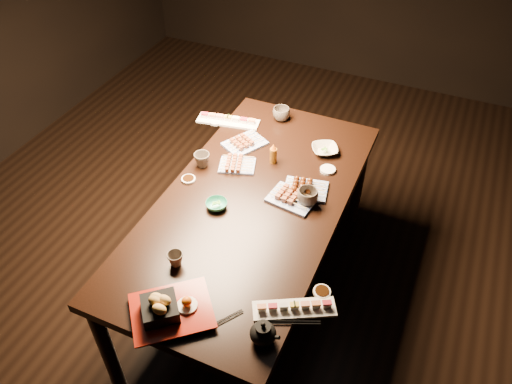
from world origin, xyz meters
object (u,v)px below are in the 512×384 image
Objects in this scene: yakitori_plate_left at (245,141)px; teacup_mid_right at (308,197)px; dining_table at (252,249)px; teacup_far_left at (202,160)px; teacup_near_left at (175,259)px; edamame_bowl_green at (217,205)px; sushi_platter_far at (228,119)px; edamame_bowl_cream at (325,150)px; condiment_bottle at (273,153)px; teacup_far_right at (281,114)px; teapot at (263,332)px; yakitori_plate_center at (237,163)px; sushi_platter_near at (294,307)px; yakitori_plate_right at (292,196)px; tempura_tray at (171,305)px.

yakitori_plate_left is 2.16× the size of teacup_mid_right.
teacup_far_left reaches higher than dining_table.
dining_table is at bearing 74.71° from teacup_near_left.
edamame_bowl_green reaches higher than dining_table.
sushi_platter_far is 1.15m from teacup_near_left.
sushi_platter_far is at bearing 175.69° from edamame_bowl_cream.
teacup_far_right is at bearing 105.81° from condiment_bottle.
edamame_bowl_green is 0.79m from teapot.
yakitori_plate_center is at bearing 112.54° from sushi_platter_far.
sushi_platter_near is (0.43, -0.54, 0.40)m from dining_table.
yakitori_plate_center is 0.40m from yakitori_plate_right.
teacup_near_left reaches higher than yakitori_plate_right.
tempura_tray is 0.97m from teacup_far_left.
teapot is (0.80, -1.31, 0.03)m from sushi_platter_far.
edamame_bowl_green is 0.89× the size of condiment_bottle.
teacup_far_left is (-0.80, 0.69, 0.02)m from sushi_platter_near.
yakitori_plate_right is 0.08m from teacup_mid_right.
teacup_far_right is at bearing 123.99° from yakitori_plate_right.
edamame_bowl_green is at bearing -90.33° from teacup_far_right.
yakitori_plate_right is 0.71× the size of tempura_tray.
teacup_far_left is at bearing 175.56° from teacup_mid_right.
teacup_near_left is (0.00, -0.41, 0.02)m from edamame_bowl_green.
yakitori_plate_left is at bearing 147.30° from teacup_mid_right.
teacup_near_left is 0.74m from teacup_mid_right.
teacup_mid_right reaches higher than teacup_far_right.
condiment_bottle reaches higher than sushi_platter_far.
yakitori_plate_left is (-0.42, 0.33, -0.00)m from yakitori_plate_right.
sushi_platter_far is at bearing 99.43° from sushi_platter_near.
tempura_tray is 3.06× the size of teacup_mid_right.
yakitori_plate_center is at bearing 165.14° from teacup_mid_right.
sushi_platter_near is 2.37× the size of edamame_bowl_cream.
condiment_bottle is at bearing 137.78° from sushi_platter_far.
tempura_tray reaches higher than teacup_mid_right.
teacup_far_right is at bearing 66.45° from yakitori_plate_center.
edamame_bowl_green is 0.75m from edamame_bowl_cream.
condiment_bottle is at bearing 140.32° from teacup_mid_right.
sushi_platter_far is 0.26m from yakitori_plate_left.
dining_table is 0.87m from tempura_tray.
teacup_mid_right is at bearing 31.25° from tempura_tray.
teacup_far_right is at bearing 54.15° from tempura_tray.
yakitori_plate_right is 2.21× the size of teacup_far_right.
yakitori_plate_center is 0.21m from yakitori_plate_left.
sushi_platter_near is 3.21× the size of teacup_mid_right.
edamame_bowl_cream reaches higher than edamame_bowl_green.
teacup_far_left is at bearing -176.50° from yakitori_plate_center.
teacup_mid_right reaches higher than sushi_platter_near.
tempura_tray is 2.64× the size of condiment_bottle.
yakitori_plate_left is at bearing -164.87° from edamame_bowl_cream.
dining_table is at bearing -86.19° from condiment_bottle.
yakitori_plate_right is at bearing -6.28° from teacup_far_left.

